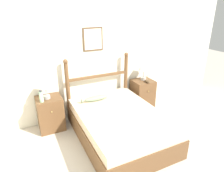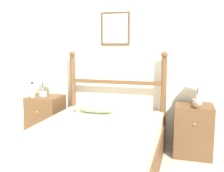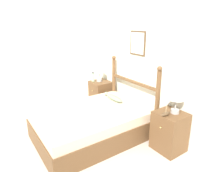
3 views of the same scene
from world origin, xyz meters
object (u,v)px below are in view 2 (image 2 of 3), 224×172
Objects in this scene: bed at (93,152)px; nightstand_left at (46,118)px; fish_pillow at (94,110)px; model_boat at (195,105)px; table_lamp_left at (42,76)px; bottle at (32,90)px; nightstand_right at (193,130)px; table_lamp_right at (198,81)px.

nightstand_left reaches higher than bed.
nightstand_left is 0.89m from fish_pillow.
nightstand_left is 2.11m from model_boat.
bottle is at bearing -132.62° from table_lamp_left.
model_boat is at bearing -0.37° from bottle.
table_lamp_left reaches higher than bottle.
model_boat reaches higher than nightstand_right.
fish_pillow reaches higher than bed.
nightstand_right reaches higher than bed.
nightstand_left and nightstand_right have the same top height.
table_lamp_right is 1.75× the size of bottle.
table_lamp_left is at bearing 142.98° from bed.
nightstand_right is at bearing 0.32° from table_lamp_left.
nightstand_left is 1.21× the size of fish_pillow.
fish_pillow is at bearing -170.42° from nightstand_right.
fish_pillow is at bearing -5.22° from bottle.
nightstand_right is 1.27m from fish_pillow.
table_lamp_right is 0.75× the size of fish_pillow.
bed is 10.84× the size of model_boat.
nightstand_left is 2.19m from table_lamp_right.
table_lamp_right is at bearing 1.24° from nightstand_left.
fish_pillow is (-0.20, 0.60, 0.30)m from bed.
bottle is (-0.13, -0.12, 0.43)m from nightstand_left.
table_lamp_right is 2.26× the size of model_boat.
bed is 4.80× the size of table_lamp_right.
table_lamp_left is 2.26× the size of model_boat.
model_boat is (2.07, -0.14, 0.35)m from nightstand_left.
nightstand_right is 1.61× the size of table_lamp_left.
model_boat is 1.25m from fish_pillow.
bottle reaches higher than model_boat.
table_lamp_left is at bearing -179.68° from nightstand_right.
model_boat is at bearing -98.28° from table_lamp_right.
nightstand_left is at bearing -178.76° from table_lamp_right.
nightstand_left is 0.61m from table_lamp_left.
model_boat reaches higher than nightstand_left.
table_lamp_left is 2.13m from table_lamp_right.
fish_pillow is (-1.24, -0.21, 0.23)m from nightstand_right.
nightstand_left is 2.83× the size of bottle.
table_lamp_left is at bearing 167.10° from fish_pillow.
nightstand_left is at bearing 141.86° from bed.
nightstand_right is at bearing 0.00° from nightstand_left.
nightstand_right is (2.07, 0.00, 0.00)m from nightstand_left.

